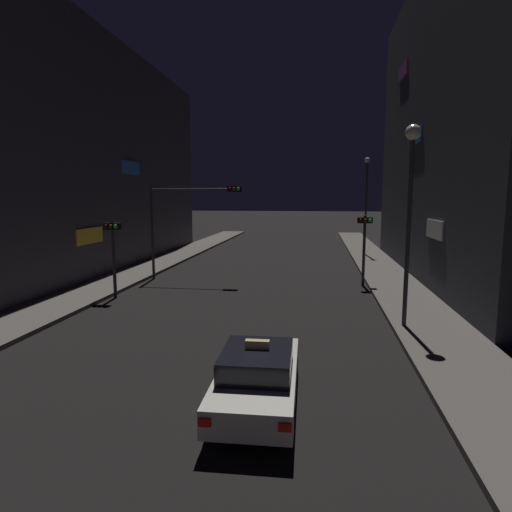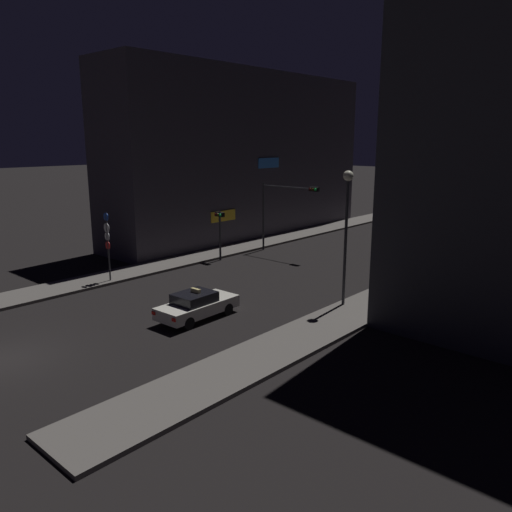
# 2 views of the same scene
# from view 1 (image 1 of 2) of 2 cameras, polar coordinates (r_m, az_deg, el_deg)

# --- Properties ---
(sidewalk_left) EXTENTS (2.93, 59.56, 0.18)m
(sidewalk_left) POSITION_cam_1_polar(r_m,az_deg,el_deg) (31.17, -13.48, -1.23)
(sidewalk_left) COLOR #5B5651
(sidewalk_left) RESTS_ON ground_plane
(sidewalk_right) EXTENTS (2.93, 59.56, 0.18)m
(sidewalk_right) POSITION_cam_1_polar(r_m,az_deg,el_deg) (29.32, 16.46, -1.90)
(sidewalk_right) COLOR #5B5651
(sidewalk_right) RESTS_ON ground_plane
(building_facade_left) EXTENTS (6.09, 29.23, 15.00)m
(building_facade_left) POSITION_cam_1_polar(r_m,az_deg,el_deg) (32.82, -21.34, 11.89)
(building_facade_left) COLOR #3D3842
(building_facade_left) RESTS_ON ground_plane
(taxi) EXTENTS (1.91, 4.49, 1.62)m
(taxi) POSITION_cam_1_polar(r_m,az_deg,el_deg) (10.42, 0.22, -15.66)
(taxi) COLOR silver
(taxi) RESTS_ON ground_plane
(traffic_light_overhead) EXTENTS (5.48, 0.42, 5.60)m
(traffic_light_overhead) POSITION_cam_1_polar(r_m,az_deg,el_deg) (25.46, -9.35, 5.93)
(traffic_light_overhead) COLOR #2D2D33
(traffic_light_overhead) RESTS_ON ground_plane
(traffic_light_left_kerb) EXTENTS (0.80, 0.42, 3.76)m
(traffic_light_left_kerb) POSITION_cam_1_polar(r_m,az_deg,el_deg) (21.70, -18.52, 1.63)
(traffic_light_left_kerb) COLOR #2D2D33
(traffic_light_left_kerb) RESTS_ON ground_plane
(traffic_light_right_kerb) EXTENTS (0.80, 0.42, 3.89)m
(traffic_light_right_kerb) POSITION_cam_1_polar(r_m,az_deg,el_deg) (24.18, 14.25, 2.59)
(traffic_light_right_kerb) COLOR #2D2D33
(traffic_light_right_kerb) RESTS_ON ground_plane
(street_lamp_near_block) EXTENTS (0.55, 0.55, 7.24)m
(street_lamp_near_block) POSITION_cam_1_polar(r_m,az_deg,el_deg) (16.35, 19.89, 8.80)
(street_lamp_near_block) COLOR #2D2D33
(street_lamp_near_block) RESTS_ON sidewalk_right
(street_lamp_far_block) EXTENTS (0.43, 0.43, 7.92)m
(street_lamp_far_block) POSITION_cam_1_polar(r_m,az_deg,el_deg) (36.69, 14.48, 7.92)
(street_lamp_far_block) COLOR #2D2D33
(street_lamp_far_block) RESTS_ON sidewalk_right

